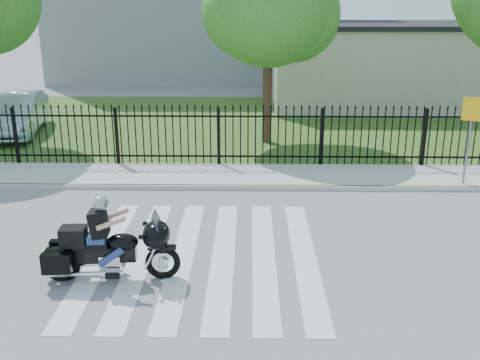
{
  "coord_description": "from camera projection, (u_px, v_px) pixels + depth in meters",
  "views": [
    {
      "loc": [
        0.91,
        -9.98,
        4.9
      ],
      "look_at": [
        0.7,
        1.8,
        1.0
      ],
      "focal_mm": 42.0,
      "sensor_mm": 36.0,
      "label": 1
    }
  ],
  "objects": [
    {
      "name": "iron_fence",
      "position": [
        219.0,
        138.0,
        16.44
      ],
      "size": [
        26.0,
        0.04,
        1.8
      ],
      "color": "black",
      "rests_on": "ground"
    },
    {
      "name": "building_low_roof",
      "position": [
        387.0,
        25.0,
        24.96
      ],
      "size": [
        10.2,
        6.2,
        0.2
      ],
      "primitive_type": "cube",
      "color": "black",
      "rests_on": "building_low"
    },
    {
      "name": "tree_mid",
      "position": [
        269.0,
        2.0,
        18.08
      ],
      "size": [
        4.2,
        4.2,
        6.78
      ],
      "color": "#382316",
      "rests_on": "ground"
    },
    {
      "name": "crosswalk",
      "position": [
        203.0,
        256.0,
        11.03
      ],
      "size": [
        5.0,
        5.5,
        0.01
      ],
      "primitive_type": null,
      "color": "silver",
      "rests_on": "ground"
    },
    {
      "name": "parked_car",
      "position": [
        16.0,
        114.0,
        20.42
      ],
      "size": [
        2.3,
        4.74,
        1.5
      ],
      "primitive_type": "imported",
      "rotation": [
        0.0,
        0.0,
        0.16
      ],
      "color": "#A6BCD1",
      "rests_on": "grass_strip"
    },
    {
      "name": "curb",
      "position": [
        215.0,
        187.0,
        14.81
      ],
      "size": [
        40.0,
        0.12,
        0.12
      ],
      "primitive_type": "cube",
      "color": "#ADAAA3",
      "rests_on": "ground"
    },
    {
      "name": "motorcycle_rider",
      "position": [
        107.0,
        245.0,
        9.97
      ],
      "size": [
        2.47,
        0.82,
        1.63
      ],
      "rotation": [
        0.0,
        0.0,
        0.06
      ],
      "color": "black",
      "rests_on": "ground"
    },
    {
      "name": "traffic_sign",
      "position": [
        471.0,
        123.0,
        14.43
      ],
      "size": [
        0.48,
        0.22,
        2.3
      ],
      "rotation": [
        0.0,
        0.0,
        -0.37
      ],
      "color": "slate",
      "rests_on": "sidewalk"
    },
    {
      "name": "ground",
      "position": [
        203.0,
        257.0,
        11.03
      ],
      "size": [
        120.0,
        120.0,
        0.0
      ],
      "primitive_type": "plane",
      "color": "slate",
      "rests_on": "ground"
    },
    {
      "name": "grass_strip",
      "position": [
        227.0,
        123.0,
        22.41
      ],
      "size": [
        40.0,
        12.0,
        0.02
      ],
      "primitive_type": "cube",
      "color": "#29511B",
      "rests_on": "ground"
    },
    {
      "name": "building_low",
      "position": [
        384.0,
        67.0,
        25.54
      ],
      "size": [
        10.0,
        6.0,
        3.5
      ],
      "primitive_type": "cube",
      "color": "beige",
      "rests_on": "ground"
    },
    {
      "name": "sidewalk",
      "position": [
        217.0,
        176.0,
        15.76
      ],
      "size": [
        40.0,
        2.0,
        0.12
      ],
      "primitive_type": "cube",
      "color": "#ADAAA3",
      "rests_on": "ground"
    }
  ]
}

